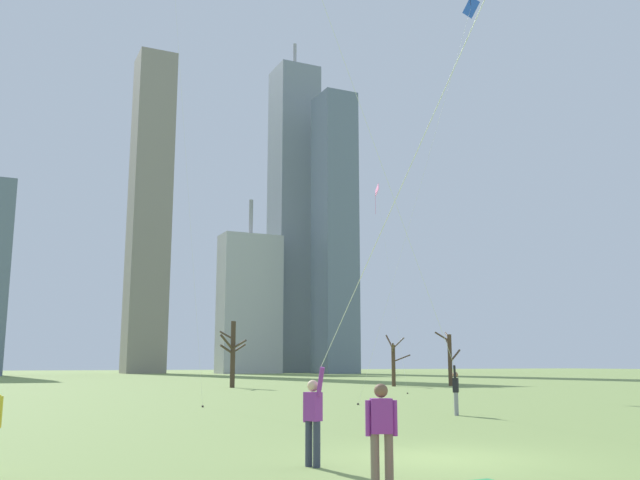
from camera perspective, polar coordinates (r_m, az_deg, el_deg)
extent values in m
plane|color=#7A934C|center=(15.22, 10.06, -17.29)|extent=(400.00, 400.00, 0.00)
cylinder|color=yellow|center=(13.86, -24.88, -12.73)|extent=(0.09, 0.09, 0.55)
cylinder|color=#33384C|center=(13.80, -0.93, -16.41)|extent=(0.14, 0.14, 0.85)
cylinder|color=#33384C|center=(13.64, -0.27, -16.49)|extent=(0.14, 0.14, 0.85)
cube|color=purple|center=(13.66, -0.59, -13.55)|extent=(0.30, 0.39, 0.54)
sphere|color=beige|center=(13.65, -0.59, -11.92)|extent=(0.22, 0.22, 0.22)
cylinder|color=purple|center=(13.82, -1.21, -13.65)|extent=(0.09, 0.09, 0.55)
cylinder|color=purple|center=(13.49, 0.03, -11.58)|extent=(0.15, 0.22, 0.56)
cylinder|color=gray|center=(27.48, 11.19, -13.10)|extent=(0.14, 0.14, 0.85)
cylinder|color=gray|center=(27.26, 11.14, -13.12)|extent=(0.14, 0.14, 0.85)
cube|color=black|center=(27.34, 11.11, -11.66)|extent=(0.38, 0.39, 0.54)
sphere|color=#9E7051|center=(27.33, 11.08, -10.84)|extent=(0.22, 0.22, 0.22)
cylinder|color=black|center=(27.55, 11.16, -11.71)|extent=(0.09, 0.09, 0.55)
cylinder|color=black|center=(27.12, 11.03, -10.67)|extent=(0.20, 0.21, 0.56)
cylinder|color=silver|center=(23.49, 3.15, 11.50)|extent=(11.06, 5.54, 17.49)
cylinder|color=#726656|center=(11.33, 4.55, -17.76)|extent=(0.14, 0.14, 0.85)
cylinder|color=#726656|center=(11.37, 5.71, -17.72)|extent=(0.14, 0.14, 0.85)
cube|color=purple|center=(11.28, 5.07, -14.24)|extent=(0.39, 0.31, 0.54)
sphere|color=brown|center=(11.26, 5.04, -12.26)|extent=(0.22, 0.22, 0.22)
cylinder|color=purple|center=(11.25, 3.98, -14.43)|extent=(0.09, 0.09, 0.55)
cylinder|color=purple|center=(11.31, 6.16, -14.37)|extent=(0.09, 0.09, 0.55)
cylinder|color=silver|center=(32.92, -11.42, 13.04)|extent=(3.82, 3.01, 29.47)
cylinder|color=#3F3833|center=(32.29, -9.64, -13.36)|extent=(0.10, 0.10, 0.08)
cube|color=blue|center=(33.69, 12.34, 18.21)|extent=(0.25, 0.99, 1.00)
cylinder|color=black|center=(33.69, 12.34, 18.21)|extent=(0.14, 0.07, 0.66)
cylinder|color=silver|center=(32.32, 7.69, 2.44)|extent=(2.60, 6.37, 17.76)
cylinder|color=#3F3833|center=(33.69, 3.15, -13.34)|extent=(0.10, 0.10, 0.08)
cube|color=pink|center=(50.73, 4.72, 4.15)|extent=(0.32, 1.03, 1.03)
cylinder|color=black|center=(50.73, 4.72, 4.15)|extent=(0.26, 0.02, 0.66)
cylinder|color=pink|center=(50.39, 4.59, 2.93)|extent=(0.02, 0.02, 1.47)
cylinder|color=silver|center=(47.91, 5.90, -3.73)|extent=(0.02, 3.59, 14.38)
cylinder|color=#3F3833|center=(46.12, 7.22, -12.41)|extent=(0.10, 0.10, 0.08)
cylinder|color=#423326|center=(57.63, -7.19, -9.31)|extent=(0.40, 0.40, 5.36)
cylinder|color=#423326|center=(57.11, -6.66, -8.53)|extent=(0.81, 1.46, 0.74)
cylinder|color=#423326|center=(57.32, -7.70, -8.92)|extent=(1.28, 0.49, 0.81)
cylinder|color=#423326|center=(57.82, -6.68, -8.85)|extent=(1.16, 0.20, 0.78)
cylinder|color=#423326|center=(56.92, -7.66, -8.36)|extent=(1.57, 1.31, 1.27)
cylinder|color=#423326|center=(57.86, -7.70, -7.79)|extent=(1.07, 0.85, 0.75)
cylinder|color=#4C3828|center=(60.73, 6.07, -10.25)|extent=(0.33, 0.33, 3.51)
cylinder|color=#4C3828|center=(61.06, 6.75, -9.64)|extent=(1.64, 0.31, 0.67)
cylinder|color=#4C3828|center=(59.74, 6.04, -8.83)|extent=(1.20, 1.83, 0.78)
cylinder|color=#4C3828|center=(61.35, 5.76, -8.37)|extent=(0.25, 1.41, 1.30)
cylinder|color=#4C3828|center=(60.95, 6.49, -8.42)|extent=(1.10, 0.28, 1.00)
cylinder|color=#4C3828|center=(62.74, 10.66, -9.69)|extent=(0.36, 0.36, 4.47)
cylinder|color=#4C3828|center=(63.59, 10.50, -8.34)|extent=(0.92, 1.61, 0.65)
cylinder|color=#4C3828|center=(63.53, 10.45, -7.76)|extent=(0.77, 1.51, 0.73)
cylinder|color=#4C3828|center=(62.74, 10.03, -7.84)|extent=(1.20, 0.82, 0.90)
cylinder|color=#4C3828|center=(63.50, 11.05, -9.37)|extent=(1.75, 0.92, 1.22)
cube|color=#B2B2B7|center=(138.20, -5.84, -5.22)|extent=(11.95, 6.28, 27.27)
cylinder|color=#99999E|center=(140.73, -5.71, 1.84)|extent=(0.80, 0.80, 7.44)
cube|color=slate|center=(139.29, 1.23, 0.82)|extent=(7.03, 7.98, 56.78)
cube|color=gray|center=(152.76, -2.18, 2.02)|extent=(9.30, 8.96, 68.14)
cylinder|color=#99999E|center=(164.70, -2.09, 14.81)|extent=(0.80, 0.80, 6.49)
cube|color=gray|center=(145.78, -13.87, 2.49)|extent=(7.64, 8.36, 66.08)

